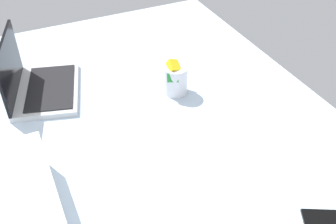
# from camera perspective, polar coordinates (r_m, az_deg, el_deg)

# --- Properties ---
(bed_mattress) EXTENTS (1.80, 1.40, 0.18)m
(bed_mattress) POSITION_cam_1_polar(r_m,az_deg,el_deg) (1.40, -4.34, -5.85)
(bed_mattress) COLOR silver
(bed_mattress) RESTS_ON ground
(laptop) EXTENTS (0.38, 0.31, 0.23)m
(laptop) POSITION_cam_1_polar(r_m,az_deg,el_deg) (1.56, -18.24, 3.89)
(laptop) COLOR #B7BABC
(laptop) RESTS_ON bed_mattress
(snack_cup) EXTENTS (0.09, 0.10, 0.14)m
(snack_cup) POSITION_cam_1_polar(r_m,az_deg,el_deg) (1.48, 1.09, 4.74)
(snack_cup) COLOR silver
(snack_cup) RESTS_ON bed_mattress
(cell_phone) EXTENTS (0.12, 0.16, 0.01)m
(cell_phone) POSITION_cam_1_polar(r_m,az_deg,el_deg) (1.17, 22.17, -14.24)
(cell_phone) COLOR black
(cell_phone) RESTS_ON bed_mattress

